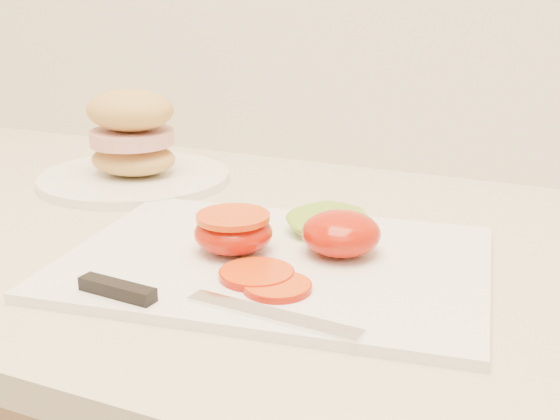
% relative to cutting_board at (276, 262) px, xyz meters
% --- Properties ---
extents(cutting_board, '(0.44, 0.34, 0.01)m').
position_rel_cutting_board_xyz_m(cutting_board, '(0.00, 0.00, 0.00)').
color(cutting_board, white).
rests_on(cutting_board, counter).
extents(tomato_half_dome, '(0.08, 0.08, 0.04)m').
position_rel_cutting_board_xyz_m(tomato_half_dome, '(0.05, 0.03, 0.03)').
color(tomato_half_dome, '#B51A09').
rests_on(tomato_half_dome, cutting_board).
extents(tomato_half_cut, '(0.08, 0.08, 0.04)m').
position_rel_cutting_board_xyz_m(tomato_half_cut, '(-0.04, -0.00, 0.03)').
color(tomato_half_cut, '#B51A09').
rests_on(tomato_half_cut, cutting_board).
extents(tomato_slice_0, '(0.07, 0.07, 0.01)m').
position_rel_cutting_board_xyz_m(tomato_slice_0, '(0.00, -0.05, 0.01)').
color(tomato_slice_0, '#D54413').
rests_on(tomato_slice_0, cutting_board).
extents(tomato_slice_1, '(0.06, 0.06, 0.01)m').
position_rel_cutting_board_xyz_m(tomato_slice_1, '(0.03, -0.07, 0.01)').
color(tomato_slice_1, '#D54413').
rests_on(tomato_slice_1, cutting_board).
extents(lettuce_leaf_0, '(0.11, 0.12, 0.02)m').
position_rel_cutting_board_xyz_m(lettuce_leaf_0, '(0.02, 0.09, 0.02)').
color(lettuce_leaf_0, '#8BBF32').
rests_on(lettuce_leaf_0, cutting_board).
extents(knife, '(0.25, 0.05, 0.01)m').
position_rel_cutting_board_xyz_m(knife, '(-0.03, -0.13, 0.01)').
color(knife, silver).
rests_on(knife, cutting_board).
extents(sandwich_plate, '(0.26, 0.26, 0.13)m').
position_rel_cutting_board_xyz_m(sandwich_plate, '(-0.30, 0.19, 0.04)').
color(sandwich_plate, white).
rests_on(sandwich_plate, counter).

